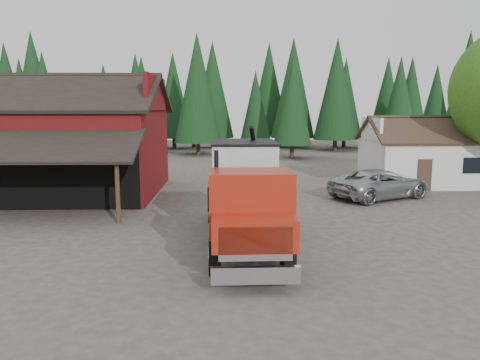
{
  "coord_description": "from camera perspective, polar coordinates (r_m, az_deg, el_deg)",
  "views": [
    {
      "loc": [
        -0.73,
        -18.41,
        5.03
      ],
      "look_at": [
        -0.15,
        3.0,
        1.8
      ],
      "focal_mm": 35.0,
      "sensor_mm": 36.0,
      "label": 1
    }
  ],
  "objects": [
    {
      "name": "near_pine_d",
      "position": [
        52.57,
        -5.21,
        11.12
      ],
      "size": [
        5.28,
        5.28,
        13.4
      ],
      "color": "#382619",
      "rests_on": "ground"
    },
    {
      "name": "equip_box",
      "position": [
        18.94,
        1.61,
        -5.89
      ],
      "size": [
        0.83,
        1.18,
        0.6
      ],
      "primitive_type": "cube",
      "rotation": [
        0.0,
        0.0,
        0.12
      ],
      "color": "maroon",
      "rests_on": "ground"
    },
    {
      "name": "near_pine_c",
      "position": [
        49.92,
        25.95,
        9.86
      ],
      "size": [
        4.84,
        4.84,
        12.4
      ],
      "color": "#382619",
      "rests_on": "ground"
    },
    {
      "name": "near_pine_a",
      "position": [
        51.07,
        -26.53,
        9.21
      ],
      "size": [
        4.4,
        4.4,
        11.4
      ],
      "color": "#382619",
      "rests_on": "ground"
    },
    {
      "name": "silver_car",
      "position": [
        27.86,
        16.73,
        -0.43
      ],
      "size": [
        6.67,
        5.32,
        1.69
      ],
      "primitive_type": "imported",
      "rotation": [
        0.0,
        0.0,
        2.06
      ],
      "color": "#A2A5AA",
      "rests_on": "ground"
    },
    {
      "name": "farmhouse",
      "position": [
        34.44,
        21.97,
        2.35
      ],
      "size": [
        8.6,
        6.42,
        4.65
      ],
      "color": "silver",
      "rests_on": "ground"
    },
    {
      "name": "feed_truck",
      "position": [
        17.27,
        0.71,
        -1.36
      ],
      "size": [
        3.01,
        9.76,
        4.39
      ],
      "rotation": [
        0.0,
        0.0,
        0.02
      ],
      "color": "black",
      "rests_on": "ground"
    },
    {
      "name": "ground",
      "position": [
        19.1,
        0.7,
        -6.69
      ],
      "size": [
        120.0,
        120.0,
        0.0
      ],
      "primitive_type": "plane",
      "color": "#433D34",
      "rests_on": "ground"
    },
    {
      "name": "near_pine_b",
      "position": [
        48.88,
        6.45,
        9.53
      ],
      "size": [
        3.96,
        3.96,
        10.4
      ],
      "color": "#382619",
      "rests_on": "ground"
    },
    {
      "name": "red_barn",
      "position": [
        30.21,
        -21.46,
        3.54
      ],
      "size": [
        12.8,
        13.63,
        7.18
      ],
      "color": "#5F0F13",
      "rests_on": "ground"
    },
    {
      "name": "conifer_backdrop",
      "position": [
        60.63,
        -0.85,
        3.81
      ],
      "size": [
        76.0,
        16.0,
        16.0
      ],
      "primitive_type": null,
      "color": "#103219",
      "rests_on": "ground"
    }
  ]
}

